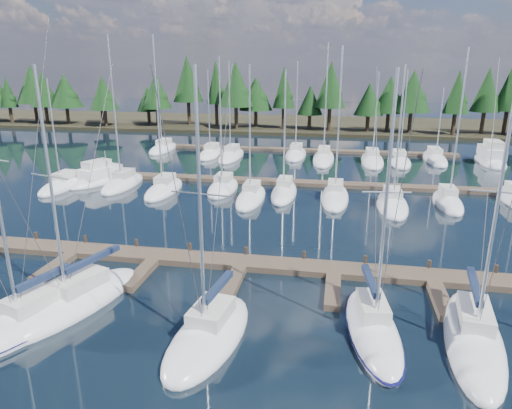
% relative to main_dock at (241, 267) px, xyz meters
% --- Properties ---
extents(ground, '(260.00, 260.00, 0.00)m').
position_rel_main_dock_xyz_m(ground, '(0.00, 12.64, -0.20)').
color(ground, black).
rests_on(ground, ground).
extents(far_shore, '(220.00, 30.00, 0.60)m').
position_rel_main_dock_xyz_m(far_shore, '(0.00, 72.64, 0.10)').
color(far_shore, '#2B2717').
rests_on(far_shore, ground).
extents(main_dock, '(44.00, 6.13, 0.90)m').
position_rel_main_dock_xyz_m(main_dock, '(0.00, 0.00, 0.00)').
color(main_dock, brown).
rests_on(main_dock, ground).
extents(back_docks, '(50.00, 21.80, 0.40)m').
position_rel_main_dock_xyz_m(back_docks, '(0.00, 32.23, -0.00)').
color(back_docks, brown).
rests_on(back_docks, ground).
extents(front_sailboat_1, '(5.29, 8.58, 16.07)m').
position_rel_main_dock_xyz_m(front_sailboat_1, '(-9.30, -8.67, 0.10)').
color(front_sailboat_1, silver).
rests_on(front_sailboat_1, ground).
extents(front_sailboat_2, '(5.62, 9.89, 13.71)m').
position_rel_main_dock_xyz_m(front_sailboat_2, '(-8.06, -6.31, 0.08)').
color(front_sailboat_2, silver).
rests_on(front_sailboat_2, ground).
extents(front_sailboat_3, '(4.06, 8.15, 13.71)m').
position_rel_main_dock_xyz_m(front_sailboat_3, '(0.15, -8.09, 0.08)').
color(front_sailboat_3, silver).
rests_on(front_sailboat_3, ground).
extents(front_sailboat_4, '(3.54, 8.66, 13.59)m').
position_rel_main_dock_xyz_m(front_sailboat_4, '(8.04, -6.09, 0.09)').
color(front_sailboat_4, silver).
rests_on(front_sailboat_4, ground).
extents(front_sailboat_5, '(3.94, 9.97, 14.01)m').
position_rel_main_dock_xyz_m(front_sailboat_5, '(12.78, -5.98, 0.08)').
color(front_sailboat_5, silver).
rests_on(front_sailboat_5, ground).
extents(back_sailboat_rows, '(49.09, 32.98, 16.47)m').
position_rel_main_dock_xyz_m(back_sailboat_rows, '(0.39, 27.67, 0.06)').
color(back_sailboat_rows, silver).
rests_on(back_sailboat_rows, ground).
extents(motor_yacht_left, '(5.87, 8.90, 4.23)m').
position_rel_main_dock_xyz_m(motor_yacht_left, '(-20.48, 19.56, 0.27)').
color(motor_yacht_left, silver).
rests_on(motor_yacht_left, ground).
extents(motor_yacht_right, '(3.73, 10.19, 5.04)m').
position_rel_main_dock_xyz_m(motor_yacht_right, '(26.27, 39.04, 0.34)').
color(motor_yacht_right, silver).
rests_on(motor_yacht_right, ground).
extents(tree_line, '(186.49, 11.74, 13.95)m').
position_rel_main_dock_xyz_m(tree_line, '(-0.45, 62.82, 7.22)').
color(tree_line, black).
rests_on(tree_line, far_shore).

